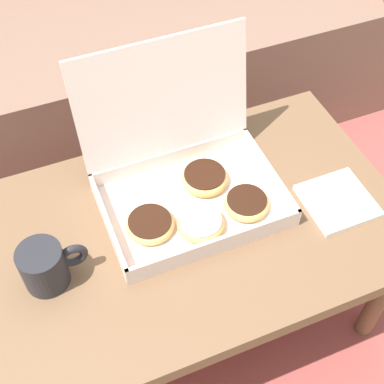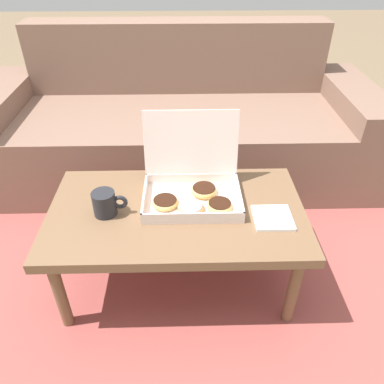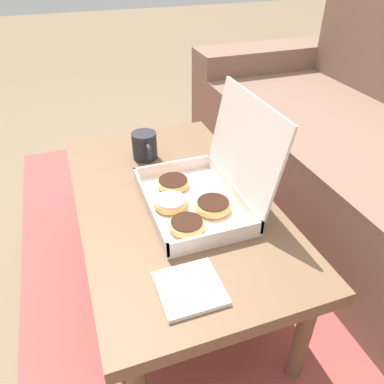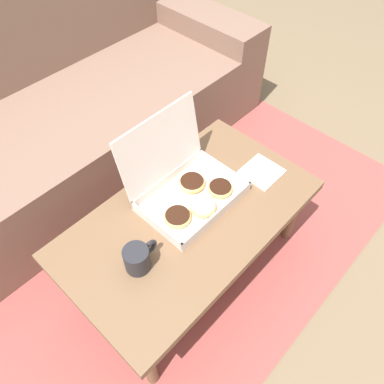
{
  "view_description": "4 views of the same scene",
  "coord_description": "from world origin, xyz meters",
  "px_view_note": "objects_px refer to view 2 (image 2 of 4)",
  "views": [
    {
      "loc": [
        -0.21,
        -0.73,
        1.32
      ],
      "look_at": [
        0.06,
        -0.07,
        0.45
      ],
      "focal_mm": 50.0,
      "sensor_mm": 36.0,
      "label": 1
    },
    {
      "loc": [
        0.03,
        -1.25,
        1.3
      ],
      "look_at": [
        0.06,
        -0.07,
        0.45
      ],
      "focal_mm": 35.0,
      "sensor_mm": 36.0,
      "label": 2
    },
    {
      "loc": [
        0.9,
        -0.37,
        1.07
      ],
      "look_at": [
        0.06,
        -0.07,
        0.45
      ],
      "focal_mm": 35.0,
      "sensor_mm": 36.0,
      "label": 3
    },
    {
      "loc": [
        -0.58,
        -0.68,
        1.54
      ],
      "look_at": [
        0.06,
        -0.07,
        0.45
      ],
      "focal_mm": 35.0,
      "sensor_mm": 36.0,
      "label": 4
    }
  ],
  "objects_px": {
    "coffee_table": "(177,218)",
    "pastry_box": "(193,187)",
    "coffee_mug": "(105,203)",
    "couch": "(178,127)"
  },
  "relations": [
    {
      "from": "pastry_box",
      "to": "coffee_mug",
      "type": "relative_size",
      "value": 2.89
    },
    {
      "from": "couch",
      "to": "pastry_box",
      "type": "bearing_deg",
      "value": -85.65
    },
    {
      "from": "couch",
      "to": "coffee_mug",
      "type": "xyz_separation_m",
      "value": [
        -0.27,
        -0.96,
        0.16
      ]
    },
    {
      "from": "pastry_box",
      "to": "coffee_mug",
      "type": "height_order",
      "value": "pastry_box"
    },
    {
      "from": "coffee_table",
      "to": "coffee_mug",
      "type": "relative_size",
      "value": 7.52
    },
    {
      "from": "coffee_mug",
      "to": "coffee_table",
      "type": "bearing_deg",
      "value": 3.85
    },
    {
      "from": "couch",
      "to": "coffee_mug",
      "type": "height_order",
      "value": "couch"
    },
    {
      "from": "coffee_table",
      "to": "couch",
      "type": "bearing_deg",
      "value": 90.0
    },
    {
      "from": "couch",
      "to": "pastry_box",
      "type": "distance_m",
      "value": 0.89
    },
    {
      "from": "coffee_table",
      "to": "pastry_box",
      "type": "distance_m",
      "value": 0.14
    }
  ]
}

